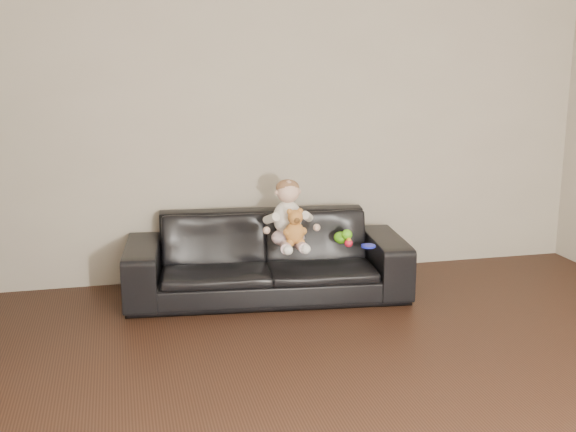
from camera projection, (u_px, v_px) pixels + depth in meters
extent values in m
plane|color=#B5AC98|center=(278.00, 110.00, 5.50)|extent=(5.00, 0.00, 5.00)
imported|color=black|center=(266.00, 256.00, 5.20)|extent=(2.07, 0.98, 0.58)
ellipsoid|color=silver|center=(288.00, 237.00, 5.11)|extent=(0.26, 0.23, 0.13)
ellipsoid|color=white|center=(288.00, 218.00, 5.09)|extent=(0.22, 0.19, 0.25)
sphere|color=beige|center=(288.00, 191.00, 5.03)|extent=(0.18, 0.18, 0.16)
ellipsoid|color=#8C603F|center=(288.00, 188.00, 5.03)|extent=(0.18, 0.18, 0.12)
cylinder|color=silver|center=(286.00, 246.00, 4.95)|extent=(0.09, 0.21, 0.08)
cylinder|color=silver|center=(300.00, 245.00, 4.97)|extent=(0.09, 0.21, 0.08)
sphere|color=white|center=(288.00, 250.00, 4.85)|extent=(0.07, 0.07, 0.07)
sphere|color=white|center=(305.00, 249.00, 4.88)|extent=(0.07, 0.07, 0.07)
cylinder|color=white|center=(271.00, 218.00, 5.00)|extent=(0.08, 0.17, 0.11)
cylinder|color=white|center=(307.00, 217.00, 5.06)|extent=(0.08, 0.17, 0.11)
ellipsoid|color=#BE7A36|center=(295.00, 233.00, 4.95)|extent=(0.15, 0.14, 0.16)
sphere|color=#BE7A36|center=(295.00, 217.00, 4.90)|extent=(0.12, 0.12, 0.10)
sphere|color=#BE7A36|center=(290.00, 212.00, 4.90)|extent=(0.05, 0.05, 0.04)
sphere|color=#BE7A36|center=(300.00, 211.00, 4.91)|extent=(0.05, 0.05, 0.04)
sphere|color=#593819|center=(297.00, 220.00, 4.86)|extent=(0.05, 0.05, 0.04)
ellipsoid|color=#5FD318|center=(341.00, 238.00, 5.18)|extent=(0.15, 0.16, 0.09)
sphere|color=red|center=(349.00, 243.00, 5.09)|extent=(0.07, 0.07, 0.06)
cylinder|color=#1B23DB|center=(368.00, 246.00, 5.10)|extent=(0.11, 0.11, 0.01)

